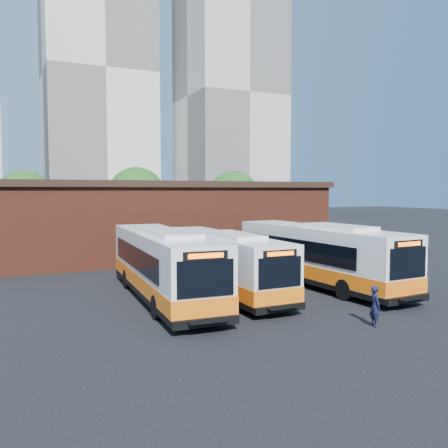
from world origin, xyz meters
name	(u,v)px	position (x,y,z in m)	size (l,w,h in m)	color
ground	(272,305)	(0.00, 0.00, 0.00)	(220.00, 220.00, 0.00)	black
bus_midwest	(164,267)	(-4.45, 3.55, 1.68)	(3.51, 13.74, 3.71)	silver
bus_mideast	(222,264)	(-1.01, 3.84, 1.56)	(2.78, 12.65, 3.43)	silver
bus_east	(318,257)	(5.02, 3.16, 1.69)	(3.59, 13.82, 3.73)	silver
transit_worker	(375,306)	(2.02, -4.91, 0.86)	(0.63, 0.41, 1.72)	black
depot_building	(155,218)	(0.00, 20.00, 3.26)	(28.60, 12.60, 6.40)	maroon
tree_west	(25,200)	(-10.00, 32.00, 4.64)	(6.00, 6.00, 7.65)	#382314
tree_mid	(137,195)	(2.00, 34.00, 5.08)	(6.56, 6.56, 8.36)	#382314
tree_east	(234,197)	(13.00, 31.00, 4.83)	(6.24, 6.24, 7.96)	#382314
tower_center	(97,76)	(7.00, 86.00, 30.34)	(22.00, 20.00, 61.20)	silver
tower_right	(229,98)	(30.00, 68.00, 24.34)	(18.00, 18.00, 49.20)	#B6B1A7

